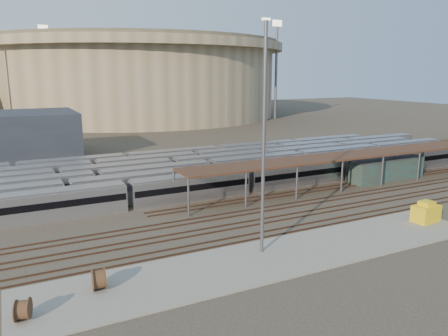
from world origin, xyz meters
The scene contains 13 objects.
ground centered at (0.00, 0.00, 0.00)m, with size 420.00×420.00×0.00m, color #383026.
apron centered at (-5.00, -15.00, 0.10)m, with size 50.00×9.00×0.20m, color gray.
subway_trains centered at (-0.88, 18.50, 1.80)m, with size 125.60×23.90×3.60m.
inspection_shed centered at (22.00, 4.00, 4.98)m, with size 60.30×6.00×5.30m.
empty_tracks centered at (0.00, -5.00, 0.09)m, with size 170.00×9.62×0.18m.
stadium centered at (25.00, 140.00, 16.47)m, with size 124.00×124.00×32.50m.
floodlight_2 centered at (70.00, 100.00, 20.65)m, with size 4.00×1.00×38.40m.
floodlight_3 centered at (-10.00, 160.00, 20.65)m, with size 4.00×1.00×38.40m.
teal_boxcar centered at (30.38, 4.00, 1.81)m, with size 15.53×3.00×3.62m, color #204F50.
cable_reel_west centered at (-22.48, -13.99, 1.14)m, with size 1.87×1.87×1.04m, color brown.
cable_reel_east centered at (-28.50, -16.25, 1.03)m, with size 1.67×1.67×0.93m, color brown.
yard_light_pole centered at (-5.82, -13.32, 11.83)m, with size 0.82×0.36×23.10m.
yellow_equipment centered at (17.33, -14.48, 1.24)m, with size 3.34×2.09×2.09m, color yellow.
Camera 1 is at (-28.34, -49.42, 18.33)m, focal length 35.00 mm.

